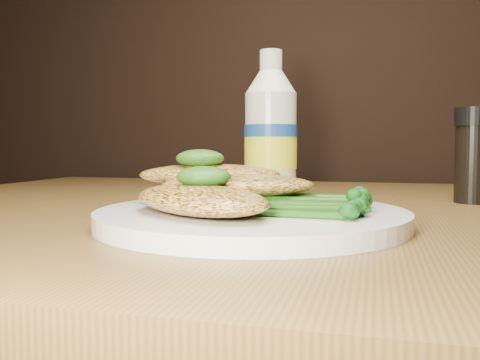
# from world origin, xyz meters

# --- Properties ---
(plate) EXTENTS (0.27, 0.27, 0.01)m
(plate) POSITION_xyz_m (-0.06, 0.90, 0.76)
(plate) COLOR white
(plate) RESTS_ON dining_table
(chicken_front) EXTENTS (0.17, 0.16, 0.02)m
(chicken_front) POSITION_xyz_m (-0.09, 0.85, 0.78)
(chicken_front) COLOR gold
(chicken_front) RESTS_ON plate
(chicken_mid) EXTENTS (0.15, 0.10, 0.02)m
(chicken_mid) POSITION_xyz_m (-0.07, 0.91, 0.78)
(chicken_mid) COLOR gold
(chicken_mid) RESTS_ON plate
(chicken_back) EXTENTS (0.15, 0.11, 0.02)m
(chicken_back) POSITION_xyz_m (-0.11, 0.93, 0.79)
(chicken_back) COLOR gold
(chicken_back) RESTS_ON plate
(pesto_front) EXTENTS (0.06, 0.06, 0.02)m
(pesto_front) POSITION_xyz_m (-0.09, 0.86, 0.79)
(pesto_front) COLOR black
(pesto_front) RESTS_ON chicken_front
(pesto_back) EXTENTS (0.06, 0.06, 0.02)m
(pesto_back) POSITION_xyz_m (-0.11, 0.92, 0.81)
(pesto_back) COLOR black
(pesto_back) RESTS_ON chicken_back
(broccolini_bundle) EXTENTS (0.15, 0.12, 0.02)m
(broccolini_bundle) POSITION_xyz_m (-0.01, 0.90, 0.77)
(broccolini_bundle) COLOR #1D4B10
(broccolini_bundle) RESTS_ON plate
(mayo_bottle) EXTENTS (0.07, 0.07, 0.19)m
(mayo_bottle) POSITION_xyz_m (-0.08, 1.10, 0.84)
(mayo_bottle) COLOR beige
(mayo_bottle) RESTS_ON dining_table
(pepper_grinder) EXTENTS (0.05, 0.05, 0.12)m
(pepper_grinder) POSITION_xyz_m (0.17, 1.13, 0.81)
(pepper_grinder) COLOR black
(pepper_grinder) RESTS_ON dining_table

